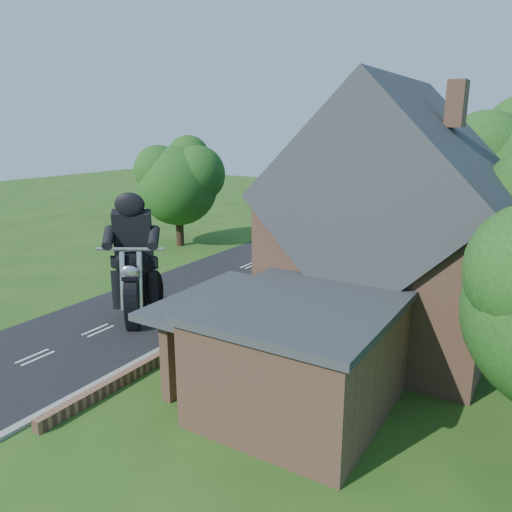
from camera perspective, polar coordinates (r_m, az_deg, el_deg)
The scene contains 16 objects.
ground at distance 22.50m, azimuth -17.61°, elevation -8.13°, with size 120.00×120.00×0.00m, color #244914.
road at distance 22.50m, azimuth -17.62°, elevation -8.11°, with size 7.00×80.00×0.02m, color black.
kerb at distance 20.02m, azimuth -10.64°, elevation -10.39°, with size 0.30×80.00×0.12m, color gray.
garden_wall at distance 23.24m, azimuth -1.12°, elevation -6.14°, with size 0.30×22.00×0.40m, color #8F6248.
house at distance 20.46m, azimuth 15.14°, elevation 2.56°, with size 9.54×8.64×10.24m.
annex at distance 15.44m, azimuth 4.66°, elevation -11.04°, with size 7.05×5.94×3.44m.
tree_behind_left at distance 31.51m, azimuth 17.22°, elevation 9.05°, with size 6.94×6.40×9.16m.
tree_far_road at distance 35.90m, azimuth -8.34°, elevation 8.72°, with size 6.08×5.60×7.84m.
shrub_a at distance 18.14m, azimuth -8.93°, elevation -11.35°, with size 0.90×0.90×1.10m, color black.
shrub_b at distance 19.91m, azimuth -4.21°, elevation -8.76°, with size 0.90×0.90×1.10m, color black.
shrub_c at distance 21.83m, azimuth -0.34°, elevation -6.57°, with size 0.90×0.90×1.10m, color black.
shrub_d at distance 25.96m, azimuth 5.54°, elevation -3.14°, with size 0.90×0.90×1.10m, color black.
shrub_e at distance 28.13m, azimuth 7.80°, elevation -1.80°, with size 0.90×0.90×1.10m, color black.
shrub_f at distance 30.35m, azimuth 9.74°, elevation -0.66°, with size 0.90×0.90×1.10m, color black.
motorcycle_lead at distance 22.43m, azimuth -13.42°, elevation -5.51°, with size 0.47×1.87×1.74m, color black, non-canonical shape.
motorcycle_follow at distance 24.28m, azimuth -12.84°, elevation -4.33°, with size 0.38×1.52×1.41m, color black, non-canonical shape.
Camera 1 is at (16.12, -13.24, 8.44)m, focal length 35.00 mm.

